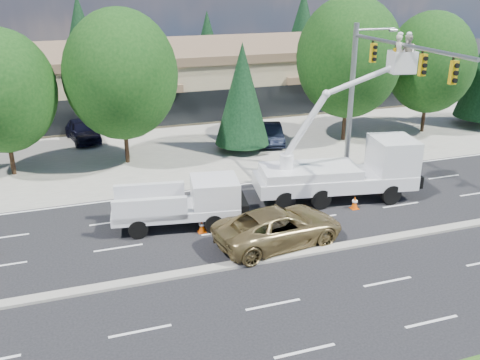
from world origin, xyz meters
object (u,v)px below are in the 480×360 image
object	(u,v)px
signal_mast	(373,80)
bucket_truck	(351,164)
utility_pickup	(185,207)
minivan	(279,227)

from	to	relation	value
signal_mast	bucket_truck	world-z (taller)	signal_mast
signal_mast	utility_pickup	size ratio (longest dim) A/B	1.59
minivan	utility_pickup	bearing A→B (deg)	39.77
minivan	signal_mast	bearing A→B (deg)	-62.52
utility_pickup	bucket_truck	bearing A→B (deg)	11.92
bucket_truck	minivan	size ratio (longest dim) A/B	1.55
signal_mast	bucket_truck	xyz separation A→B (m)	(-2.15, -2.01, -4.08)
signal_mast	utility_pickup	bearing A→B (deg)	-167.85
utility_pickup	minivan	xyz separation A→B (m)	(3.64, -3.25, -0.13)
signal_mast	minivan	bearing A→B (deg)	-144.12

